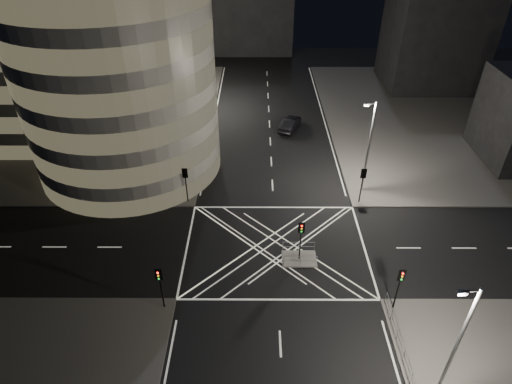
{
  "coord_description": "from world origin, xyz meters",
  "views": [
    {
      "loc": [
        -1.66,
        -28.58,
        26.32
      ],
      "look_at": [
        -1.78,
        4.46,
        3.0
      ],
      "focal_mm": 30.0,
      "sensor_mm": 36.0,
      "label": 1
    }
  ],
  "objects_px": {
    "sedan": "(290,124)",
    "traffic_signal_fl": "(186,179)",
    "street_lamp_left_near": "(184,131)",
    "central_island": "(299,259)",
    "street_lamp_right_near": "(455,346)",
    "traffic_signal_island": "(301,234)",
    "street_lamp_left_far": "(202,72)",
    "traffic_signal_nl": "(160,281)",
    "street_lamp_right_far": "(368,145)",
    "traffic_signal_fr": "(363,179)",
    "traffic_signal_nr": "(400,282)"
  },
  "relations": [
    {
      "from": "traffic_signal_fr",
      "to": "street_lamp_left_near",
      "type": "bearing_deg",
      "value": 164.08
    },
    {
      "from": "central_island",
      "to": "street_lamp_right_near",
      "type": "height_order",
      "value": "street_lamp_right_near"
    },
    {
      "from": "traffic_signal_island",
      "to": "street_lamp_left_near",
      "type": "distance_m",
      "value": 17.89
    },
    {
      "from": "street_lamp_right_far",
      "to": "sedan",
      "type": "relative_size",
      "value": 1.99
    },
    {
      "from": "traffic_signal_island",
      "to": "street_lamp_right_near",
      "type": "distance_m",
      "value": 14.78
    },
    {
      "from": "traffic_signal_nl",
      "to": "street_lamp_left_near",
      "type": "distance_m",
      "value": 18.99
    },
    {
      "from": "traffic_signal_fl",
      "to": "street_lamp_left_far",
      "type": "bearing_deg",
      "value": 91.57
    },
    {
      "from": "traffic_signal_nr",
      "to": "street_lamp_left_near",
      "type": "distance_m",
      "value": 26.32
    },
    {
      "from": "traffic_signal_fl",
      "to": "street_lamp_left_far",
      "type": "height_order",
      "value": "street_lamp_left_far"
    },
    {
      "from": "traffic_signal_fl",
      "to": "sedan",
      "type": "height_order",
      "value": "traffic_signal_fl"
    },
    {
      "from": "central_island",
      "to": "street_lamp_left_far",
      "type": "distance_m",
      "value": 33.95
    },
    {
      "from": "street_lamp_right_far",
      "to": "street_lamp_left_near",
      "type": "bearing_deg",
      "value": 170.97
    },
    {
      "from": "traffic_signal_nl",
      "to": "sedan",
      "type": "height_order",
      "value": "traffic_signal_nl"
    },
    {
      "from": "street_lamp_right_far",
      "to": "traffic_signal_island",
      "type": "bearing_deg",
      "value": -125.3
    },
    {
      "from": "traffic_signal_fr",
      "to": "street_lamp_right_near",
      "type": "distance_m",
      "value": 20.97
    },
    {
      "from": "sedan",
      "to": "traffic_signal_fl",
      "type": "bearing_deg",
      "value": 76.79
    },
    {
      "from": "traffic_signal_fr",
      "to": "street_lamp_left_near",
      "type": "height_order",
      "value": "street_lamp_left_near"
    },
    {
      "from": "traffic_signal_fl",
      "to": "street_lamp_right_near",
      "type": "relative_size",
      "value": 0.4
    },
    {
      "from": "traffic_signal_fl",
      "to": "street_lamp_left_far",
      "type": "distance_m",
      "value": 23.36
    },
    {
      "from": "central_island",
      "to": "traffic_signal_fr",
      "type": "distance_m",
      "value": 11.1
    },
    {
      "from": "traffic_signal_nl",
      "to": "traffic_signal_nr",
      "type": "distance_m",
      "value": 17.6
    },
    {
      "from": "traffic_signal_nl",
      "to": "street_lamp_left_far",
      "type": "distance_m",
      "value": 36.9
    },
    {
      "from": "traffic_signal_island",
      "to": "street_lamp_left_far",
      "type": "bearing_deg",
      "value": 109.95
    },
    {
      "from": "traffic_signal_fr",
      "to": "street_lamp_right_far",
      "type": "distance_m",
      "value": 3.48
    },
    {
      "from": "traffic_signal_nl",
      "to": "traffic_signal_island",
      "type": "distance_m",
      "value": 12.03
    },
    {
      "from": "central_island",
      "to": "street_lamp_right_near",
      "type": "bearing_deg",
      "value": -59.25
    },
    {
      "from": "traffic_signal_island",
      "to": "street_lamp_left_near",
      "type": "bearing_deg",
      "value": 130.27
    },
    {
      "from": "traffic_signal_nl",
      "to": "sedan",
      "type": "relative_size",
      "value": 0.8
    },
    {
      "from": "traffic_signal_island",
      "to": "traffic_signal_fl",
      "type": "bearing_deg",
      "value": 142.46
    },
    {
      "from": "traffic_signal_nr",
      "to": "traffic_signal_fr",
      "type": "bearing_deg",
      "value": 90.0
    },
    {
      "from": "traffic_signal_fl",
      "to": "street_lamp_left_far",
      "type": "relative_size",
      "value": 0.4
    },
    {
      "from": "street_lamp_left_near",
      "to": "traffic_signal_nr",
      "type": "bearing_deg",
      "value": -45.87
    },
    {
      "from": "sedan",
      "to": "traffic_signal_nl",
      "type": "bearing_deg",
      "value": 90.64
    },
    {
      "from": "traffic_signal_fl",
      "to": "central_island",
      "type": "bearing_deg",
      "value": -37.54
    },
    {
      "from": "traffic_signal_fr",
      "to": "traffic_signal_island",
      "type": "height_order",
      "value": "same"
    },
    {
      "from": "traffic_signal_island",
      "to": "street_lamp_left_near",
      "type": "height_order",
      "value": "street_lamp_left_near"
    },
    {
      "from": "street_lamp_left_far",
      "to": "traffic_signal_nl",
      "type": "bearing_deg",
      "value": -89.01
    },
    {
      "from": "street_lamp_right_near",
      "to": "sedan",
      "type": "xyz_separation_m",
      "value": [
        -6.74,
        37.41,
        -4.71
      ]
    },
    {
      "from": "traffic_signal_nl",
      "to": "street_lamp_right_far",
      "type": "distance_m",
      "value": 24.27
    },
    {
      "from": "traffic_signal_nl",
      "to": "traffic_signal_fr",
      "type": "height_order",
      "value": "same"
    },
    {
      "from": "traffic_signal_nr",
      "to": "traffic_signal_island",
      "type": "relative_size",
      "value": 1.0
    },
    {
      "from": "traffic_signal_island",
      "to": "street_lamp_right_near",
      "type": "height_order",
      "value": "street_lamp_right_near"
    },
    {
      "from": "street_lamp_left_far",
      "to": "street_lamp_right_near",
      "type": "height_order",
      "value": "same"
    },
    {
      "from": "traffic_signal_nr",
      "to": "street_lamp_left_far",
      "type": "distance_m",
      "value": 41.15
    },
    {
      "from": "traffic_signal_fl",
      "to": "street_lamp_left_near",
      "type": "height_order",
      "value": "street_lamp_left_near"
    },
    {
      "from": "traffic_signal_nl",
      "to": "traffic_signal_fr",
      "type": "bearing_deg",
      "value": 37.69
    },
    {
      "from": "central_island",
      "to": "traffic_signal_nr",
      "type": "height_order",
      "value": "traffic_signal_nr"
    },
    {
      "from": "street_lamp_right_far",
      "to": "street_lamp_left_far",
      "type": "bearing_deg",
      "value": 131.94
    },
    {
      "from": "traffic_signal_fl",
      "to": "sedan",
      "type": "bearing_deg",
      "value": 55.32
    },
    {
      "from": "street_lamp_left_far",
      "to": "sedan",
      "type": "bearing_deg",
      "value": -28.5
    }
  ]
}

